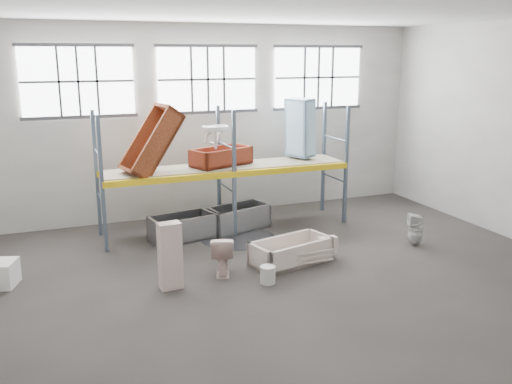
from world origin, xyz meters
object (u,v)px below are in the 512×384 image
bathtub_beige (291,251)px  steel_tub_left (185,227)px  cistern_tall (170,256)px  rust_tub_flat (221,156)px  blue_tub_upright (300,128)px  toilet_beige (222,254)px  toilet_white (416,229)px  bucket (268,275)px  steel_tub_right (237,218)px

bathtub_beige → steel_tub_left: steel_tub_left is taller
cistern_tall → rust_tub_flat: rust_tub_flat is taller
cistern_tall → blue_tub_upright: bearing=32.4°
bathtub_beige → toilet_beige: toilet_beige is taller
bathtub_beige → rust_tub_flat: (-0.61, 2.77, 1.57)m
toilet_beige → blue_tub_upright: 4.70m
bathtub_beige → rust_tub_flat: size_ratio=1.14×
toilet_white → bucket: (-3.95, -0.77, -0.20)m
steel_tub_right → bucket: 3.39m
blue_tub_upright → cistern_tall: bearing=-142.0°
bathtub_beige → rust_tub_flat: 3.25m
toilet_beige → cistern_tall: bearing=35.1°
blue_tub_upright → bucket: 4.97m
cistern_tall → steel_tub_left: cistern_tall is taller
toilet_beige → steel_tub_right: toilet_beige is taller
bathtub_beige → cistern_tall: size_ratio=1.33×
bucket → cistern_tall: bearing=165.5°
steel_tub_right → bucket: bearing=-99.4°
toilet_white → rust_tub_flat: (-3.70, 2.80, 1.45)m
blue_tub_upright → bucket: bearing=-123.1°
bathtub_beige → steel_tub_right: (-0.30, 2.54, 0.05)m
toilet_white → bucket: toilet_white is taller
steel_tub_left → toilet_white: bearing=-26.0°
steel_tub_left → bathtub_beige: bearing=-53.8°
blue_tub_upright → steel_tub_left: bearing=-169.2°
toilet_beige → bathtub_beige: bearing=-160.9°
bucket → steel_tub_left: bearing=104.9°
toilet_beige → toilet_white: size_ratio=1.07×
toilet_white → cistern_tall: bearing=-64.4°
toilet_white → blue_tub_upright: bearing=-130.3°
cistern_tall → steel_tub_right: size_ratio=0.78×
cistern_tall → rust_tub_flat: bearing=51.7°
cistern_tall → steel_tub_left: 2.83m
toilet_white → steel_tub_right: bearing=-104.7°
steel_tub_left → steel_tub_right: size_ratio=0.99×
bathtub_beige → bucket: 1.18m
bucket → toilet_beige: bearing=129.4°
blue_tub_upright → bucket: size_ratio=4.39×
steel_tub_right → blue_tub_upright: (1.87, 0.38, 2.10)m
blue_tub_upright → bucket: (-2.43, -3.73, -2.23)m
bathtub_beige → cistern_tall: bearing=173.7°
toilet_white → rust_tub_flat: bearing=-104.8°
rust_tub_flat → bucket: (-0.25, -3.58, -1.65)m
blue_tub_upright → rust_tub_flat: bearing=-176.1°
toilet_beige → cistern_tall: (-1.11, -0.33, 0.24)m
toilet_beige → bucket: size_ratio=2.34×
steel_tub_left → rust_tub_flat: bearing=23.6°
steel_tub_right → bucket: size_ratio=4.77×
toilet_beige → rust_tub_flat: (0.90, 2.79, 1.42)m
cistern_tall → steel_tub_left: size_ratio=0.79×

